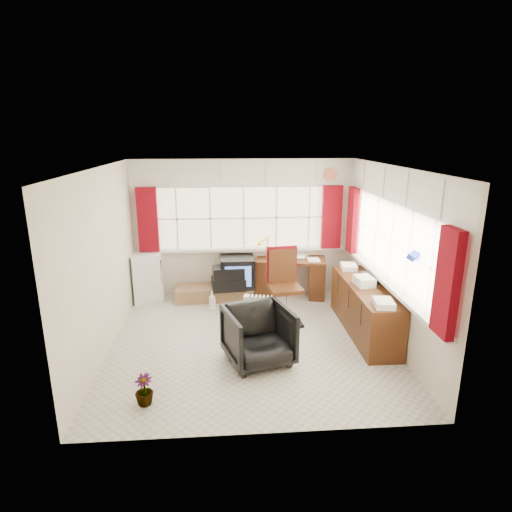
{
  "coord_description": "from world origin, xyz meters",
  "views": [
    {
      "loc": [
        -0.36,
        -5.65,
        2.92
      ],
      "look_at": [
        0.11,
        0.55,
        1.14
      ],
      "focal_mm": 30.0,
      "sensor_mm": 36.0,
      "label": 1
    }
  ],
  "objects_px": {
    "credenza": "(364,308)",
    "desk_lamp": "(268,242)",
    "desk": "(291,275)",
    "office_chair": "(258,335)",
    "task_chair": "(283,282)",
    "mini_fridge": "(145,277)",
    "tv_bench": "(215,292)",
    "crt_tv": "(237,272)",
    "radiator": "(260,317)"
  },
  "relations": [
    {
      "from": "office_chair",
      "to": "crt_tv",
      "type": "bearing_deg",
      "value": 77.85
    },
    {
      "from": "task_chair",
      "to": "credenza",
      "type": "relative_size",
      "value": 0.6
    },
    {
      "from": "desk",
      "to": "crt_tv",
      "type": "relative_size",
      "value": 2.22
    },
    {
      "from": "task_chair",
      "to": "radiator",
      "type": "bearing_deg",
      "value": -134.75
    },
    {
      "from": "task_chair",
      "to": "tv_bench",
      "type": "height_order",
      "value": "task_chair"
    },
    {
      "from": "desk_lamp",
      "to": "desk",
      "type": "bearing_deg",
      "value": -20.46
    },
    {
      "from": "radiator",
      "to": "crt_tv",
      "type": "xyz_separation_m",
      "value": [
        -0.29,
        1.37,
        0.29
      ]
    },
    {
      "from": "crt_tv",
      "to": "credenza",
      "type": "bearing_deg",
      "value": -38.57
    },
    {
      "from": "crt_tv",
      "to": "mini_fridge",
      "type": "xyz_separation_m",
      "value": [
        -1.66,
        0.11,
        -0.09
      ]
    },
    {
      "from": "office_chair",
      "to": "mini_fridge",
      "type": "relative_size",
      "value": 0.95
    },
    {
      "from": "crt_tv",
      "to": "office_chair",
      "type": "bearing_deg",
      "value": -85.03
    },
    {
      "from": "office_chair",
      "to": "mini_fridge",
      "type": "height_order",
      "value": "mini_fridge"
    },
    {
      "from": "desk_lamp",
      "to": "task_chair",
      "type": "distance_m",
      "value": 1.28
    },
    {
      "from": "credenza",
      "to": "tv_bench",
      "type": "relative_size",
      "value": 1.43
    },
    {
      "from": "desk",
      "to": "office_chair",
      "type": "distance_m",
      "value": 2.5
    },
    {
      "from": "desk_lamp",
      "to": "office_chair",
      "type": "relative_size",
      "value": 0.49
    },
    {
      "from": "mini_fridge",
      "to": "desk",
      "type": "bearing_deg",
      "value": 0.0
    },
    {
      "from": "tv_bench",
      "to": "credenza",
      "type": "bearing_deg",
      "value": -33.7
    },
    {
      "from": "desk",
      "to": "mini_fridge",
      "type": "height_order",
      "value": "mini_fridge"
    },
    {
      "from": "desk_lamp",
      "to": "tv_bench",
      "type": "bearing_deg",
      "value": -166.73
    },
    {
      "from": "desk",
      "to": "desk_lamp",
      "type": "distance_m",
      "value": 0.75
    },
    {
      "from": "desk_lamp",
      "to": "task_chair",
      "type": "relative_size",
      "value": 0.34
    },
    {
      "from": "radiator",
      "to": "crt_tv",
      "type": "height_order",
      "value": "crt_tv"
    },
    {
      "from": "desk",
      "to": "task_chair",
      "type": "distance_m",
      "value": 1.13
    },
    {
      "from": "crt_tv",
      "to": "tv_bench",
      "type": "bearing_deg",
      "value": 175.49
    },
    {
      "from": "office_chair",
      "to": "radiator",
      "type": "distance_m",
      "value": 0.91
    },
    {
      "from": "task_chair",
      "to": "radiator",
      "type": "height_order",
      "value": "task_chair"
    },
    {
      "from": "office_chair",
      "to": "radiator",
      "type": "xyz_separation_m",
      "value": [
        0.09,
        0.89,
        -0.14
      ]
    },
    {
      "from": "desk",
      "to": "desk_lamp",
      "type": "relative_size",
      "value": 3.3
    },
    {
      "from": "task_chair",
      "to": "office_chair",
      "type": "relative_size",
      "value": 1.45
    },
    {
      "from": "radiator",
      "to": "credenza",
      "type": "xyz_separation_m",
      "value": [
        1.58,
        -0.12,
        0.15
      ]
    },
    {
      "from": "crt_tv",
      "to": "mini_fridge",
      "type": "bearing_deg",
      "value": 176.13
    },
    {
      "from": "credenza",
      "to": "task_chair",
      "type": "bearing_deg",
      "value": 155.32
    },
    {
      "from": "tv_bench",
      "to": "mini_fridge",
      "type": "relative_size",
      "value": 1.61
    },
    {
      "from": "radiator",
      "to": "mini_fridge",
      "type": "height_order",
      "value": "mini_fridge"
    },
    {
      "from": "office_chair",
      "to": "task_chair",
      "type": "bearing_deg",
      "value": 51.81
    },
    {
      "from": "task_chair",
      "to": "office_chair",
      "type": "xyz_separation_m",
      "value": [
        -0.5,
        -1.31,
        -0.26
      ]
    },
    {
      "from": "desk",
      "to": "radiator",
      "type": "relative_size",
      "value": 2.33
    },
    {
      "from": "crt_tv",
      "to": "desk",
      "type": "bearing_deg",
      "value": 6.49
    },
    {
      "from": "credenza",
      "to": "desk",
      "type": "bearing_deg",
      "value": 118.68
    },
    {
      "from": "tv_bench",
      "to": "crt_tv",
      "type": "relative_size",
      "value": 2.31
    },
    {
      "from": "task_chair",
      "to": "credenza",
      "type": "bearing_deg",
      "value": -24.68
    },
    {
      "from": "radiator",
      "to": "tv_bench",
      "type": "xyz_separation_m",
      "value": [
        -0.7,
        1.4,
        -0.11
      ]
    },
    {
      "from": "desk_lamp",
      "to": "credenza",
      "type": "xyz_separation_m",
      "value": [
        1.29,
        -1.75,
        -0.62
      ]
    },
    {
      "from": "task_chair",
      "to": "tv_bench",
      "type": "bearing_deg",
      "value": 138.53
    },
    {
      "from": "credenza",
      "to": "desk_lamp",
      "type": "bearing_deg",
      "value": 126.29
    },
    {
      "from": "credenza",
      "to": "mini_fridge",
      "type": "height_order",
      "value": "mini_fridge"
    },
    {
      "from": "task_chair",
      "to": "credenza",
      "type": "height_order",
      "value": "task_chair"
    },
    {
      "from": "desk_lamp",
      "to": "crt_tv",
      "type": "bearing_deg",
      "value": -155.22
    },
    {
      "from": "crt_tv",
      "to": "mini_fridge",
      "type": "height_order",
      "value": "mini_fridge"
    }
  ]
}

